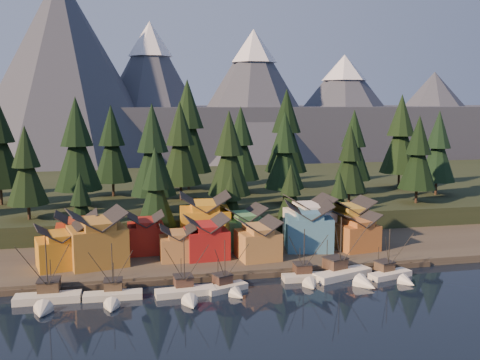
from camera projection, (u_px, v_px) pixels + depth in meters
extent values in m
plane|color=black|center=(250.00, 311.00, 83.24)|extent=(500.00, 500.00, 0.00)
cube|color=#393229|center=(210.00, 241.00, 121.84)|extent=(400.00, 50.00, 1.50)
cube|color=black|center=(186.00, 195.00, 169.91)|extent=(420.00, 100.00, 6.00)
cube|color=#40382E|center=(230.00, 275.00, 99.14)|extent=(80.00, 4.00, 1.00)
cube|color=#434656|center=(157.00, 132.00, 313.34)|extent=(560.00, 160.00, 30.00)
cone|color=#434656|center=(63.00, 74.00, 241.65)|extent=(100.00, 100.00, 90.00)
cone|color=#434656|center=(151.00, 95.00, 268.64)|extent=(80.00, 80.00, 72.00)
cone|color=white|center=(150.00, 39.00, 264.70)|extent=(22.40, 22.40, 17.28)
cone|color=#434656|center=(253.00, 99.00, 267.65)|extent=(84.00, 84.00, 68.00)
cone|color=white|center=(254.00, 46.00, 263.93)|extent=(23.52, 23.52, 16.32)
cone|color=#434656|center=(343.00, 108.00, 295.22)|extent=(92.00, 92.00, 58.00)
cone|color=white|center=(344.00, 68.00, 292.05)|extent=(25.76, 25.76, 13.92)
cone|color=#434656|center=(433.00, 115.00, 315.94)|extent=(88.00, 88.00, 50.00)
cube|color=beige|center=(48.00, 299.00, 86.99)|extent=(10.56, 3.41, 1.71)
cone|color=beige|center=(42.00, 313.00, 81.39)|extent=(3.27, 3.65, 3.20)
cube|color=black|center=(48.00, 303.00, 87.08)|extent=(10.82, 3.46, 0.37)
cube|color=#483826|center=(49.00, 286.00, 88.62)|extent=(3.47, 3.26, 1.92)
cube|color=#282626|center=(49.00, 280.00, 88.47)|extent=(3.69, 3.48, 0.21)
cylinder|color=black|center=(47.00, 265.00, 86.81)|extent=(0.19, 0.19, 9.59)
cylinder|color=black|center=(51.00, 273.00, 90.52)|extent=(0.15, 0.15, 4.69)
cube|color=beige|center=(113.00, 297.00, 88.38)|extent=(9.63, 3.02, 1.46)
cone|color=beige|center=(111.00, 309.00, 83.28)|extent=(2.84, 3.34, 2.74)
cube|color=black|center=(113.00, 300.00, 88.46)|extent=(9.87, 3.07, 0.32)
cube|color=#4F3E2A|center=(113.00, 285.00, 89.88)|extent=(3.00, 2.82, 1.64)
cube|color=#282626|center=(113.00, 280.00, 89.75)|extent=(3.19, 3.01, 0.18)
cylinder|color=black|center=(112.00, 268.00, 88.26)|extent=(0.16, 0.16, 8.22)
cylinder|color=black|center=(114.00, 274.00, 91.63)|extent=(0.13, 0.13, 4.02)
cube|color=silver|center=(185.00, 293.00, 90.04)|extent=(10.21, 3.55, 1.52)
cone|color=silver|center=(192.00, 305.00, 84.81)|extent=(3.09, 3.62, 2.86)
cube|color=black|center=(185.00, 296.00, 90.13)|extent=(10.46, 3.62, 0.33)
cube|color=#4C3428|center=(183.00, 281.00, 91.58)|extent=(3.24, 3.06, 1.71)
cube|color=#282626|center=(183.00, 276.00, 91.44)|extent=(3.44, 3.27, 0.19)
cylinder|color=black|center=(184.00, 263.00, 89.91)|extent=(0.17, 0.17, 8.57)
cylinder|color=black|center=(181.00, 270.00, 93.36)|extent=(0.13, 0.13, 4.19)
cube|color=beige|center=(226.00, 289.00, 92.14)|extent=(7.81, 5.01, 1.40)
cone|color=beige|center=(239.00, 296.00, 88.76)|extent=(3.33, 3.27, 2.62)
cube|color=black|center=(226.00, 292.00, 92.21)|extent=(8.00, 5.11, 0.31)
cube|color=#452E25|center=(222.00, 279.00, 93.07)|extent=(3.53, 3.43, 1.57)
cube|color=#282626|center=(222.00, 274.00, 92.94)|extent=(3.75, 3.65, 0.17)
cylinder|color=black|center=(225.00, 262.00, 91.85)|extent=(0.16, 0.16, 7.86)
cylinder|color=black|center=(218.00, 270.00, 94.17)|extent=(0.12, 0.12, 3.84)
cube|color=beige|center=(304.00, 278.00, 97.52)|extent=(8.15, 3.13, 1.50)
cone|color=beige|center=(312.00, 287.00, 93.21)|extent=(2.92, 2.86, 2.81)
cube|color=black|center=(304.00, 281.00, 97.60)|extent=(8.35, 3.19, 0.33)
cube|color=#422E23|center=(302.00, 268.00, 98.74)|extent=(3.11, 2.93, 1.69)
cube|color=#282626|center=(302.00, 263.00, 98.61)|extent=(3.31, 3.13, 0.19)
cylinder|color=black|center=(304.00, 252.00, 97.29)|extent=(0.17, 0.17, 8.44)
cylinder|color=black|center=(300.00, 259.00, 100.18)|extent=(0.13, 0.13, 4.13)
cube|color=white|center=(343.00, 275.00, 99.01)|extent=(12.05, 6.94, 1.79)
cone|color=white|center=(367.00, 285.00, 93.61)|extent=(4.46, 4.83, 3.35)
cube|color=black|center=(342.00, 279.00, 99.10)|extent=(12.33, 7.09, 0.39)
cube|color=brown|center=(335.00, 263.00, 100.55)|extent=(4.47, 4.34, 2.01)
cube|color=#282626|center=(335.00, 258.00, 100.39)|extent=(4.76, 4.62, 0.22)
cylinder|color=black|center=(341.00, 244.00, 98.76)|extent=(0.20, 0.20, 10.06)
cylinder|color=black|center=(327.00, 252.00, 102.36)|extent=(0.16, 0.16, 4.92)
cube|color=white|center=(390.00, 276.00, 99.10)|extent=(8.82, 4.83, 1.44)
cone|color=white|center=(408.00, 283.00, 95.05)|extent=(3.36, 3.48, 2.70)
cube|color=black|center=(390.00, 278.00, 99.18)|extent=(9.03, 4.92, 0.31)
cube|color=#503C2A|center=(385.00, 266.00, 100.25)|extent=(3.49, 3.36, 1.62)
cube|color=#282626|center=(385.00, 262.00, 100.12)|extent=(3.71, 3.59, 0.18)
cylinder|color=black|center=(389.00, 250.00, 98.87)|extent=(0.16, 0.16, 8.10)
cylinder|color=black|center=(378.00, 257.00, 101.60)|extent=(0.13, 0.13, 3.96)
cube|color=orange|center=(60.00, 253.00, 99.92)|extent=(9.53, 8.81, 5.52)
cube|color=orange|center=(59.00, 236.00, 99.44)|extent=(6.00, 7.77, 1.13)
cube|color=#A3712A|center=(98.00, 246.00, 101.63)|extent=(11.98, 11.16, 7.30)
cube|color=#A3712A|center=(97.00, 223.00, 101.00)|extent=(7.52, 9.89, 1.42)
cube|color=#A4703A|center=(178.00, 248.00, 105.23)|extent=(6.87, 6.41, 4.57)
cube|color=#A4703A|center=(178.00, 234.00, 104.84)|extent=(3.78, 6.28, 0.96)
cube|color=maroon|center=(206.00, 243.00, 106.40)|extent=(8.56, 7.67, 5.73)
cube|color=maroon|center=(206.00, 226.00, 105.90)|extent=(4.90, 7.29, 1.14)
cube|color=#AF7A3E|center=(258.00, 245.00, 105.78)|extent=(8.39, 8.39, 5.46)
cube|color=#AF7A3E|center=(258.00, 229.00, 105.31)|extent=(4.95, 7.88, 1.07)
cube|color=teal|center=(309.00, 233.00, 112.22)|extent=(10.87, 9.70, 6.97)
cube|color=teal|center=(309.00, 214.00, 111.63)|extent=(6.66, 8.69, 1.33)
cube|color=#AD622C|center=(357.00, 237.00, 112.25)|extent=(8.77, 7.96, 5.35)
cube|color=#AD622C|center=(357.00, 222.00, 111.78)|extent=(5.29, 7.27, 1.09)
cube|color=maroon|center=(77.00, 241.00, 107.29)|extent=(8.68, 7.84, 6.34)
cube|color=maroon|center=(77.00, 222.00, 106.75)|extent=(5.01, 7.42, 1.15)
cube|color=maroon|center=(146.00, 238.00, 109.99)|extent=(7.39, 6.94, 5.91)
cube|color=maroon|center=(145.00, 222.00, 109.49)|extent=(4.11, 6.75, 1.02)
cube|color=orange|center=(205.00, 226.00, 116.19)|extent=(11.06, 9.60, 7.86)
cube|color=orange|center=(205.00, 205.00, 115.52)|extent=(6.34, 9.10, 1.47)
cube|color=#4A884E|center=(243.00, 232.00, 114.55)|extent=(9.44, 8.15, 6.06)
cube|color=#4A884E|center=(243.00, 216.00, 114.03)|extent=(5.60, 7.49, 1.21)
cube|color=silver|center=(309.00, 227.00, 117.07)|extent=(9.65, 8.61, 7.40)
cube|color=silver|center=(310.00, 207.00, 116.44)|extent=(5.37, 8.37, 1.34)
cube|color=#B18B2D|center=(350.00, 226.00, 118.51)|extent=(8.69, 8.17, 6.93)
cube|color=#B18B2D|center=(351.00, 208.00, 117.92)|extent=(4.85, 7.93, 1.20)
cylinder|color=#332319|center=(1.00, 195.00, 137.49)|extent=(0.70, 0.70, 5.04)
cylinder|color=#332319|center=(29.00, 211.00, 120.29)|extent=(0.70, 0.70, 3.73)
cone|color=black|center=(27.00, 176.00, 119.13)|extent=(9.12, 9.12, 12.85)
cone|color=black|center=(25.00, 146.00, 118.17)|extent=(6.22, 6.22, 9.33)
cylinder|color=#332319|center=(79.00, 198.00, 133.89)|extent=(0.70, 0.70, 4.86)
cone|color=black|center=(78.00, 156.00, 132.37)|extent=(11.89, 11.89, 16.76)
cone|color=black|center=(76.00, 121.00, 131.13)|extent=(8.11, 8.11, 12.16)
cylinder|color=#332319|center=(113.00, 188.00, 150.09)|extent=(0.70, 0.70, 4.49)
cone|color=black|center=(112.00, 154.00, 148.68)|extent=(10.99, 10.99, 15.48)
cone|color=black|center=(111.00, 125.00, 147.53)|extent=(7.49, 7.49, 11.24)
cylinder|color=#332319|center=(154.00, 203.00, 127.95)|extent=(0.70, 0.70, 4.57)
cone|color=black|center=(153.00, 162.00, 126.53)|extent=(11.17, 11.17, 15.75)
cone|color=black|center=(152.00, 128.00, 125.36)|extent=(7.62, 7.62, 11.43)
cylinder|color=#332319|center=(181.00, 192.00, 144.12)|extent=(0.70, 0.70, 4.67)
cone|color=black|center=(180.00, 154.00, 142.66)|extent=(11.42, 11.42, 16.09)
cone|color=black|center=(180.00, 123.00, 141.46)|extent=(7.78, 7.78, 11.68)
cylinder|color=#332319|center=(229.00, 202.00, 129.76)|extent=(0.70, 0.70, 4.28)
cone|color=black|center=(229.00, 164.00, 128.42)|extent=(10.47, 10.47, 14.76)
cone|color=black|center=(229.00, 133.00, 127.33)|extent=(7.14, 7.14, 10.71)
cylinder|color=#332319|center=(241.00, 186.00, 154.63)|extent=(0.70, 0.70, 4.42)
cone|color=black|center=(241.00, 153.00, 153.25)|extent=(10.81, 10.81, 15.23)
cone|color=black|center=(241.00, 125.00, 152.12)|extent=(7.37, 7.37, 11.06)
cylinder|color=#332319|center=(284.00, 195.00, 139.85)|extent=(0.70, 0.70, 4.22)
cone|color=black|center=(285.00, 160.00, 138.53)|extent=(10.32, 10.32, 14.53)
cone|color=black|center=(285.00, 131.00, 137.45)|extent=(7.03, 7.03, 10.55)
cylinder|color=#332319|center=(286.00, 179.00, 165.61)|extent=(0.70, 0.70, 5.33)
cone|color=black|center=(286.00, 142.00, 163.95)|extent=(13.03, 13.03, 18.36)
cone|color=black|center=(286.00, 111.00, 162.59)|extent=(8.88, 8.88, 13.33)
cylinder|color=#332319|center=(349.00, 197.00, 138.36)|extent=(0.70, 0.70, 3.59)
cone|color=black|center=(350.00, 168.00, 137.24)|extent=(8.77, 8.77, 12.35)
cone|color=black|center=(351.00, 143.00, 136.32)|extent=(5.98, 5.98, 8.97)
cylinder|color=#332319|center=(352.00, 186.00, 155.45)|extent=(0.70, 0.70, 4.25)
cone|color=black|center=(353.00, 154.00, 154.13)|extent=(10.38, 10.38, 14.62)
cone|color=black|center=(354.00, 128.00, 153.04)|extent=(7.08, 7.08, 10.61)
cylinder|color=#332319|center=(416.00, 195.00, 140.11)|extent=(0.70, 0.70, 4.03)
cone|color=black|center=(418.00, 162.00, 138.86)|extent=(9.85, 9.85, 13.88)
cone|color=black|center=(419.00, 135.00, 137.82)|extent=(6.72, 6.72, 10.07)
cylinder|color=#332319|center=(399.00, 180.00, 164.92)|extent=(0.70, 0.70, 5.04)
cone|color=black|center=(400.00, 144.00, 163.35)|extent=(12.32, 12.32, 17.37)
cone|color=black|center=(402.00, 115.00, 162.06)|extent=(8.40, 8.40, 12.60)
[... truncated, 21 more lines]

